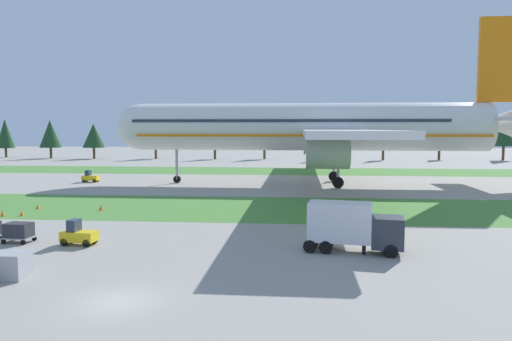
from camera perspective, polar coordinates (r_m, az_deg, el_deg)
name	(u,v)px	position (r m, az deg, el deg)	size (l,w,h in m)	color
ground_plane	(118,301)	(26.60, -16.13, -14.77)	(400.00, 400.00, 0.00)	gray
grass_strip_near	(215,207)	(54.34, -4.86, -4.41)	(320.00, 17.37, 0.01)	#4C8438
grass_strip_far	(253,171)	(100.37, -0.32, -0.04)	(320.00, 17.37, 0.01)	#4C8438
airliner	(320,127)	(76.25, 7.64, 5.20)	(65.71, 80.88, 25.57)	silver
baggage_tug	(78,234)	(39.39, -20.44, -7.15)	(2.69, 1.49, 1.97)	yellow
cargo_dolly_lead	(19,231)	(42.06, -26.44, -6.46)	(2.31, 1.66, 1.55)	#A3A3A8
catering_truck	(353,225)	(35.37, 11.44, -6.42)	(7.23, 3.36, 3.58)	#2D333D
pushback_tractor	(90,177)	(84.08, -19.17, -0.76)	(2.61, 1.31, 1.97)	yellow
ground_crew_marshaller	(364,241)	(35.06, 12.76, -8.23)	(0.36, 0.49, 1.74)	black
uld_container_2	(10,265)	(32.58, -27.28, -10.03)	(2.00, 1.60, 1.54)	#A3A3A8
taxiway_marker_0	(22,213)	(54.58, -26.15, -4.61)	(0.44, 0.44, 0.50)	orange
taxiway_marker_1	(38,207)	(58.44, -24.58, -3.93)	(0.44, 0.44, 0.53)	orange
taxiway_marker_2	(2,213)	(55.14, -27.98, -4.51)	(0.44, 0.44, 0.66)	orange
taxiway_marker_3	(101,207)	(54.88, -18.00, -4.21)	(0.44, 0.44, 0.65)	orange
distant_tree_line	(247,134)	(137.79, -1.11, 4.40)	(167.21, 10.00, 12.65)	#4C3823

